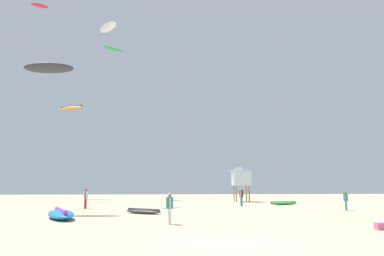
{
  "coord_description": "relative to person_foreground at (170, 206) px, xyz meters",
  "views": [
    {
      "loc": [
        -2.07,
        -13.49,
        2.12
      ],
      "look_at": [
        0.0,
        17.33,
        6.82
      ],
      "focal_mm": 34.22,
      "sensor_mm": 36.0,
      "label": 1
    }
  ],
  "objects": [
    {
      "name": "ground_plane",
      "position": [
        1.94,
        -6.19,
        -0.96
      ],
      "size": [
        120.0,
        120.0,
        0.0
      ],
      "primitive_type": "plane",
      "color": "#C6B28C"
    },
    {
      "name": "person_foreground",
      "position": [
        0.0,
        0.0,
        0.0
      ],
      "size": [
        0.37,
        0.54,
        1.64
      ],
      "rotation": [
        0.0,
        0.0,
        0.17
      ],
      "color": "silver",
      "rests_on": "ground"
    },
    {
      "name": "person_midground",
      "position": [
        6.93,
        15.29,
        0.03
      ],
      "size": [
        0.38,
        0.52,
        1.7
      ],
      "rotation": [
        0.0,
        0.0,
        2.69
      ],
      "color": "teal",
      "rests_on": "ground"
    },
    {
      "name": "person_left",
      "position": [
        -7.05,
        12.51,
        0.02
      ],
      "size": [
        0.38,
        0.56,
        1.68
      ],
      "rotation": [
        0.0,
        0.0,
        3.12
      ],
      "color": "#B21E23",
      "rests_on": "ground"
    },
    {
      "name": "person_right",
      "position": [
        14.07,
        9.04,
        -0.06
      ],
      "size": [
        0.35,
        0.47,
        1.54
      ],
      "rotation": [
        0.0,
        0.0,
        2.72
      ],
      "color": "teal",
      "rests_on": "ground"
    },
    {
      "name": "kite_grounded_near",
      "position": [
        -1.81,
        7.04,
        -0.78
      ],
      "size": [
        3.0,
        2.48,
        0.4
      ],
      "color": "#2D2D33",
      "rests_on": "ground"
    },
    {
      "name": "kite_grounded_mid",
      "position": [
        -6.62,
        3.66,
        -0.67
      ],
      "size": [
        3.22,
        5.16,
        0.62
      ],
      "color": "blue",
      "rests_on": "ground"
    },
    {
      "name": "kite_grounded_far",
      "position": [
        11.56,
        17.08,
        -0.78
      ],
      "size": [
        3.22,
        1.56,
        0.38
      ],
      "color": "green",
      "rests_on": "ground"
    },
    {
      "name": "lifeguard_tower",
      "position": [
        8.65,
        23.66,
        2.1
      ],
      "size": [
        2.3,
        2.3,
        4.15
      ],
      "color": "#8C704C",
      "rests_on": "ground"
    },
    {
      "name": "cooler_box",
      "position": [
        9.81,
        -2.9,
        -0.8
      ],
      "size": [
        0.56,
        0.36,
        0.32
      ],
      "primitive_type": "cube",
      "color": "#E5598C",
      "rests_on": "ground"
    },
    {
      "name": "kite_aloft_0",
      "position": [
        -9.24,
        32.75,
        24.26
      ],
      "size": [
        3.81,
        4.32,
        1.05
      ],
      "color": "white"
    },
    {
      "name": "kite_aloft_1",
      "position": [
        -17.67,
        28.14,
        25.08
      ],
      "size": [
        2.31,
        1.69,
        0.46
      ],
      "color": "red"
    },
    {
      "name": "kite_aloft_3",
      "position": [
        -9.24,
        7.84,
        9.87
      ],
      "size": [
        3.86,
        1.31,
        0.85
      ],
      "color": "#2D2D33"
    },
    {
      "name": "kite_aloft_4",
      "position": [
        -5.85,
        16.49,
        14.78
      ],
      "size": [
        2.26,
        1.98,
        0.32
      ],
      "color": "green"
    },
    {
      "name": "kite_aloft_5",
      "position": [
        -14.08,
        33.05,
        12.01
      ],
      "size": [
        4.32,
        3.06,
        0.9
      ],
      "color": "orange"
    }
  ]
}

